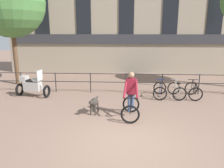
# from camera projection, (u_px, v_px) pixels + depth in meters

# --- Properties ---
(ground_plane) EXTENTS (60.00, 60.00, 0.00)m
(ground_plane) POSITION_uv_depth(u_px,v_px,m) (126.00, 141.00, 6.51)
(ground_plane) COLOR #846656
(canal_railing) EXTENTS (15.05, 0.05, 1.05)m
(canal_railing) POSITION_uv_depth(u_px,v_px,m) (126.00, 80.00, 11.39)
(canal_railing) COLOR #232326
(canal_railing) RESTS_ON ground_plane
(building_facade) EXTENTS (18.00, 0.72, 10.67)m
(building_facade) POSITION_uv_depth(u_px,v_px,m) (127.00, 1.00, 15.91)
(building_facade) COLOR gray
(building_facade) RESTS_ON ground_plane
(cyclist_with_bike) EXTENTS (0.74, 1.20, 1.70)m
(cyclist_with_bike) POSITION_uv_depth(u_px,v_px,m) (131.00, 97.00, 8.24)
(cyclist_with_bike) COLOR black
(cyclist_with_bike) RESTS_ON ground_plane
(dog) EXTENTS (0.38, 0.89, 0.66)m
(dog) POSITION_uv_depth(u_px,v_px,m) (94.00, 103.00, 8.53)
(dog) COLOR #332D28
(dog) RESTS_ON ground_plane
(parked_motorcycle) EXTENTS (1.71, 0.88, 1.35)m
(parked_motorcycle) POSITION_uv_depth(u_px,v_px,m) (32.00, 85.00, 10.83)
(parked_motorcycle) COLOR black
(parked_motorcycle) RESTS_ON ground_plane
(parked_bicycle_near_lamp) EXTENTS (0.81, 1.19, 0.86)m
(parked_bicycle_near_lamp) POSITION_uv_depth(u_px,v_px,m) (160.00, 90.00, 10.74)
(parked_bicycle_near_lamp) COLOR black
(parked_bicycle_near_lamp) RESTS_ON ground_plane
(parked_bicycle_mid_left) EXTENTS (0.70, 1.14, 0.86)m
(parked_bicycle_mid_left) POSITION_uv_depth(u_px,v_px,m) (177.00, 90.00, 10.70)
(parked_bicycle_mid_left) COLOR black
(parked_bicycle_mid_left) RESTS_ON ground_plane
(parked_bicycle_mid_right) EXTENTS (0.76, 1.17, 0.86)m
(parked_bicycle_mid_right) POSITION_uv_depth(u_px,v_px,m) (193.00, 91.00, 10.65)
(parked_bicycle_mid_right) COLOR black
(parked_bicycle_mid_right) RESTS_ON ground_plane
(tree_canalside_left) EXTENTS (3.95, 3.95, 6.73)m
(tree_canalside_left) POSITION_uv_depth(u_px,v_px,m) (10.00, 3.00, 12.40)
(tree_canalside_left) COLOR brown
(tree_canalside_left) RESTS_ON ground_plane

